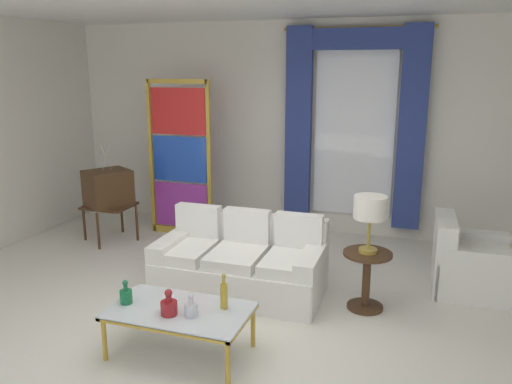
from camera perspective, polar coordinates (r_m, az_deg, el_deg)
ground_plane at (r=5.09m, az=-2.96°, el=-13.93°), size 16.00×16.00×0.00m
wall_rear at (r=7.48m, az=5.58°, el=7.10°), size 8.00×0.12×3.00m
curtained_window at (r=7.17m, az=10.85°, el=8.56°), size 2.00×0.17×2.70m
couch_white_long at (r=5.57m, az=-1.55°, el=-7.94°), size 1.77×0.94×0.86m
coffee_table at (r=4.43m, az=-8.49°, el=-13.16°), size 1.17×0.67×0.41m
bottle_blue_decanter at (r=4.33m, az=-3.59°, el=-11.30°), size 0.06×0.06×0.31m
bottle_crystal_tall at (r=4.30m, az=-9.66°, el=-12.41°), size 0.14×0.14×0.22m
bottle_amber_squat at (r=4.25m, az=-7.24°, el=-12.74°), size 0.11×0.11×0.20m
bottle_ruby_flask at (r=4.57m, az=-14.27°, el=-11.07°), size 0.10×0.10×0.21m
vintage_tv at (r=7.29m, az=-16.13°, el=0.26°), size 0.74×0.76×1.35m
armchair_white at (r=6.01m, az=22.45°, el=-7.54°), size 0.84×0.84×0.80m
stained_glass_divider at (r=7.28m, az=-8.48°, el=3.30°), size 0.95×0.05×2.20m
peacock_figurine at (r=7.01m, az=-6.77°, el=-4.14°), size 0.44×0.60×0.50m
round_side_table at (r=5.26m, az=12.20°, el=-9.02°), size 0.48×0.48×0.59m
table_lamp_brass at (r=5.04m, az=12.59°, el=-1.96°), size 0.32×0.32×0.57m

